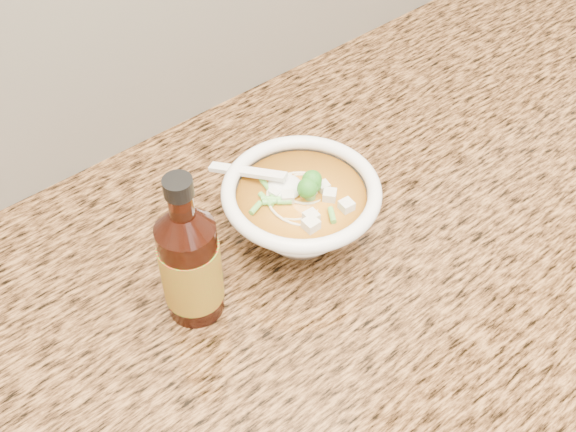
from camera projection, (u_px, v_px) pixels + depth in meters
counter_slab at (251, 304)px, 0.84m from camera, size 4.00×0.68×0.04m
soup_bowl at (301, 211)px, 0.85m from camera, size 0.19×0.20×0.10m
hot_sauce_bottle at (190, 264)px, 0.76m from camera, size 0.09×0.09×0.20m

